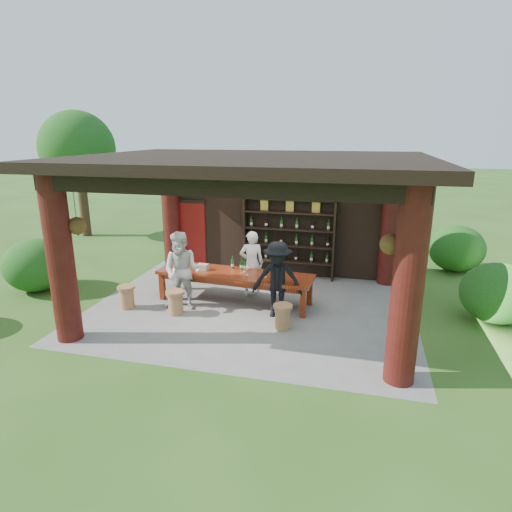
% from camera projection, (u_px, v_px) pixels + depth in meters
% --- Properties ---
extents(ground, '(90.00, 90.00, 0.00)m').
position_uv_depth(ground, '(252.00, 307.00, 10.12)').
color(ground, '#2D5119').
rests_on(ground, ground).
extents(pavilion, '(7.50, 6.00, 3.60)m').
position_uv_depth(pavilion, '(256.00, 215.00, 9.93)').
color(pavilion, slate).
rests_on(pavilion, ground).
extents(wine_shelf, '(2.58, 0.39, 2.27)m').
position_uv_depth(wine_shelf, '(289.00, 238.00, 11.98)').
color(wine_shelf, black).
rests_on(wine_shelf, ground).
extents(tasting_table, '(3.82, 1.22, 0.75)m').
position_uv_depth(tasting_table, '(235.00, 277.00, 10.26)').
color(tasting_table, '#5D1F0D').
rests_on(tasting_table, ground).
extents(stool_near_left, '(0.42, 0.42, 0.56)m').
position_uv_depth(stool_near_left, '(175.00, 302.00, 9.67)').
color(stool_near_left, olive).
rests_on(stool_near_left, ground).
extents(stool_near_right, '(0.41, 0.41, 0.54)m').
position_uv_depth(stool_near_right, '(283.00, 316.00, 8.94)').
color(stool_near_right, olive).
rests_on(stool_near_right, ground).
extents(stool_far_left, '(0.41, 0.41, 0.54)m').
position_uv_depth(stool_far_left, '(127.00, 296.00, 10.01)').
color(stool_far_left, olive).
rests_on(stool_far_left, ground).
extents(host, '(0.70, 0.57, 1.66)m').
position_uv_depth(host, '(252.00, 263.00, 10.68)').
color(host, white).
rests_on(host, ground).
extents(guest_woman, '(0.91, 0.71, 1.83)m').
position_uv_depth(guest_woman, '(182.00, 271.00, 9.81)').
color(guest_woman, beige).
rests_on(guest_woman, ground).
extents(guest_man, '(1.18, 0.75, 1.72)m').
position_uv_depth(guest_man, '(277.00, 280.00, 9.41)').
color(guest_man, black).
rests_on(guest_man, ground).
extents(table_bottles, '(0.43, 0.18, 0.31)m').
position_uv_depth(table_bottles, '(240.00, 263.00, 10.44)').
color(table_bottles, '#194C1E').
rests_on(table_bottles, tasting_table).
extents(table_glasses, '(0.87, 0.35, 0.15)m').
position_uv_depth(table_glasses, '(258.00, 272.00, 10.05)').
color(table_glasses, silver).
rests_on(table_glasses, tasting_table).
extents(napkin_basket, '(0.27, 0.20, 0.14)m').
position_uv_depth(napkin_basket, '(203.00, 267.00, 10.44)').
color(napkin_basket, '#BF6672').
rests_on(napkin_basket, tasting_table).
extents(shrubs, '(14.91, 8.51, 1.36)m').
position_uv_depth(shrubs, '(315.00, 285.00, 9.97)').
color(shrubs, '#194C14').
rests_on(shrubs, ground).
extents(trees, '(21.22, 11.17, 4.80)m').
position_uv_depth(trees, '(422.00, 160.00, 9.93)').
color(trees, '#3F2819').
rests_on(trees, ground).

